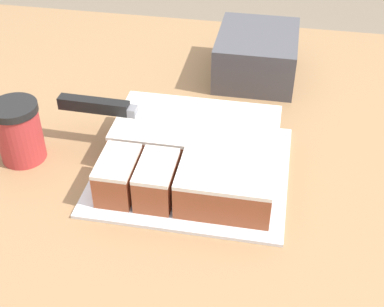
% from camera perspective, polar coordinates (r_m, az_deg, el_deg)
% --- Properties ---
extents(countertop, '(1.40, 1.10, 0.91)m').
position_cam_1_polar(countertop, '(1.31, -0.69, -15.33)').
color(countertop, '#936D47').
rests_on(countertop, ground_plane).
extents(cake_board, '(0.33, 0.30, 0.01)m').
position_cam_1_polar(cake_board, '(0.92, 0.00, -1.74)').
color(cake_board, silver).
rests_on(cake_board, countertop).
extents(cake, '(0.28, 0.25, 0.06)m').
position_cam_1_polar(cake, '(0.90, 0.21, 0.07)').
color(cake, '#994C2D').
rests_on(cake, cake_board).
extents(knife, '(0.35, 0.03, 0.02)m').
position_cam_1_polar(knife, '(0.95, -8.48, 4.81)').
color(knife, silver).
rests_on(knife, cake).
extents(coffee_cup, '(0.08, 0.08, 0.11)m').
position_cam_1_polar(coffee_cup, '(0.97, -17.98, 2.24)').
color(coffee_cup, '#B23333').
rests_on(coffee_cup, countertop).
extents(storage_box, '(0.17, 0.20, 0.10)m').
position_cam_1_polar(storage_box, '(1.18, 6.91, 10.38)').
color(storage_box, '#47474C').
rests_on(storage_box, countertop).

